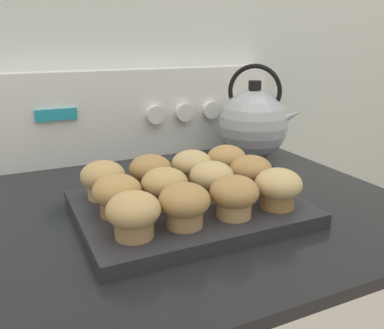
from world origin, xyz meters
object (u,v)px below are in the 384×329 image
Objects in this scene: muffin_pan at (188,208)px; muffin_r2_c2 at (192,167)px; muffin_r0_c3 at (278,187)px; tea_kettle at (254,123)px; muffin_r2_c0 at (103,179)px; muffin_r1_c1 at (165,187)px; muffin_r0_c1 at (184,204)px; muffin_r0_c2 at (234,195)px; muffin_r0_c0 at (134,214)px; muffin_r2_c3 at (226,161)px; muffin_r2_c1 at (150,172)px; muffin_r1_c0 at (117,194)px; muffin_r1_c3 at (251,172)px; muffin_r1_c2 at (212,179)px.

muffin_r2_c2 is at bearing 61.17° from muffin_pan.
tea_kettle is (0.16, 0.31, 0.03)m from muffin_r0_c3.
muffin_r1_c1 is at bearing -44.43° from muffin_r2_c0.
tea_kettle is (0.27, 0.23, 0.07)m from muffin_pan.
muffin_r0_c1 is 1.00× the size of muffin_r1_c1.
muffin_r1_c1 is at bearing 135.13° from muffin_r0_c2.
muffin_r0_c0 is 1.00× the size of muffin_r0_c2.
muffin_r0_c3 and muffin_r2_c3 have the same top height.
muffin_pan is 4.81× the size of muffin_r2_c2.
muffin_r2_c1 is at bearing -153.78° from tea_kettle.
muffin_r0_c1 is 1.00× the size of muffin_r2_c0.
muffin_r0_c3 and muffin_r1_c0 have the same top height.
muffin_r2_c2 is at bearing -0.79° from muffin_r2_c0.
muffin_pan is 4.81× the size of muffin_r2_c0.
muffin_r1_c0 is 0.23m from muffin_r1_c3.
muffin_r1_c2 and muffin_r2_c3 have the same top height.
muffin_r0_c2 is 1.00× the size of muffin_r1_c1.
muffin_r0_c3 is at bearing 0.18° from muffin_r0_c2.
muffin_r1_c3 and muffin_r2_c3 have the same top height.
muffin_r1_c2 is at bearing -1.65° from muffin_pan.
muffin_r2_c0 is 0.33× the size of tea_kettle.
muffin_r0_c2 is 1.00× the size of muffin_r1_c3.
tea_kettle is at bearing 44.29° from muffin_r0_c1.
muffin_r2_c1 is (0.00, 0.08, 0.00)m from muffin_r1_c1.
muffin_r1_c3 is (0.23, 0.00, 0.00)m from muffin_r1_c0.
muffin_pan is 4.81× the size of muffin_r1_c2.
muffin_r0_c2 is 0.39m from tea_kettle.
muffin_r0_c2 is 1.00× the size of muffin_r2_c1.
muffin_r0_c1 and muffin_r1_c3 have the same top height.
muffin_r1_c2 is 0.33× the size of tea_kettle.
muffin_r0_c0 is (-0.11, -0.08, 0.04)m from muffin_pan.
muffin_r0_c3 is 0.17m from muffin_r2_c2.
muffin_r0_c3 is 0.35m from tea_kettle.
muffin_r0_c1 is at bearing 0.86° from muffin_r0_c0.
muffin_pan is 1.59× the size of tea_kettle.
muffin_r0_c3 is 1.00× the size of muffin_r1_c2.
muffin_r0_c1 is 0.17m from muffin_r2_c0.
muffin_r2_c0 is (-0.12, 0.08, 0.04)m from muffin_pan.
tea_kettle is at bearing 63.00° from muffin_r0_c3.
muffin_r2_c2 is (0.04, 0.07, 0.04)m from muffin_pan.
muffin_r0_c0 reaches higher than muffin_pan.
muffin_r1_c0 is at bearing 179.65° from muffin_r1_c2.
muffin_r0_c1 and muffin_r2_c2 have the same top height.
muffin_r2_c1 is at bearing 1.18° from muffin_r2_c0.
muffin_r1_c3 and muffin_r2_c1 have the same top height.
muffin_r2_c3 is (0.15, 0.00, 0.00)m from muffin_r2_c1.
muffin_r1_c3 is (0.12, 0.00, 0.04)m from muffin_pan.
muffin_r0_c2 is 0.17m from muffin_r2_c3.
muffin_r2_c2 is (0.16, 0.07, 0.00)m from muffin_r1_c0.
muffin_pan is at bearing 116.01° from muffin_r0_c2.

